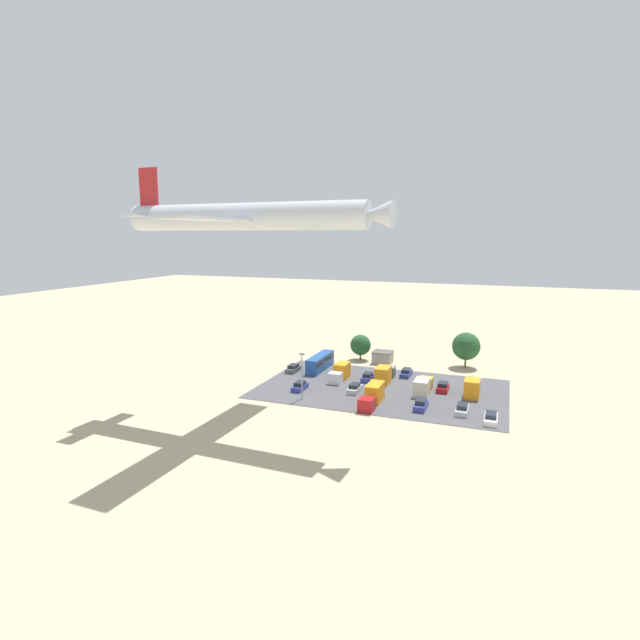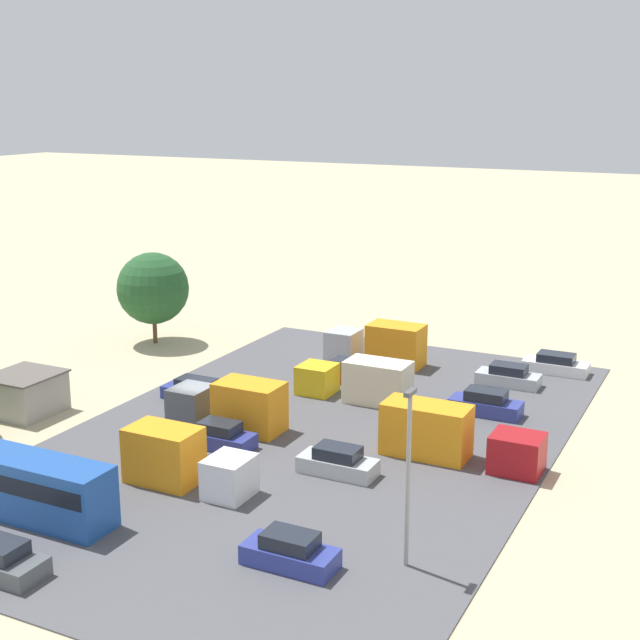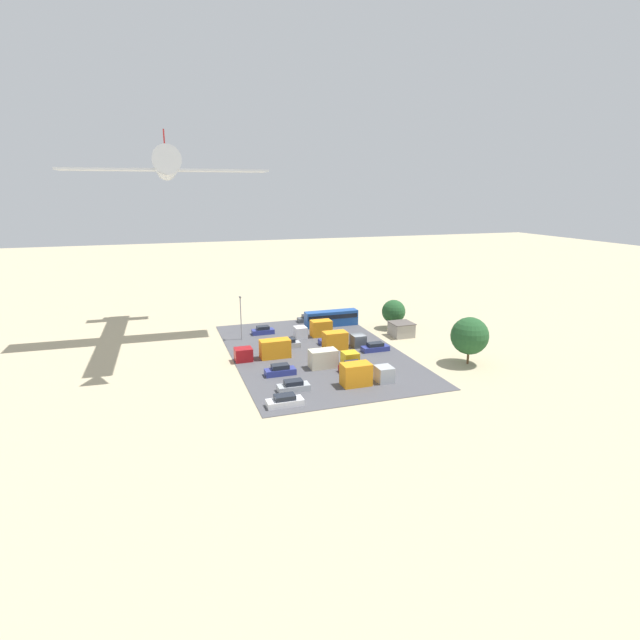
{
  "view_description": "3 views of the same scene",
  "coord_description": "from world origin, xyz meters",
  "px_view_note": "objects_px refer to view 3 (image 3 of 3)",
  "views": [
    {
      "loc": [
        -20.81,
        95.55,
        28.32
      ],
      "look_at": [
        8.14,
        18.97,
        14.26
      ],
      "focal_mm": 28.0,
      "sensor_mm": 36.0,
      "label": 1
    },
    {
      "loc": [
        44.94,
        31.16,
        20.26
      ],
      "look_at": [
        -5.98,
        5.84,
        5.78
      ],
      "focal_mm": 50.0,
      "sensor_mm": 36.0,
      "label": 2
    },
    {
      "loc": [
        -77.29,
        33.29,
        26.86
      ],
      "look_at": [
        3.56,
        6.11,
        4.72
      ],
      "focal_mm": 28.0,
      "sensor_mm": 36.0,
      "label": 3
    }
  ],
  "objects_px": {
    "parked_truck_1": "(331,358)",
    "parked_truck_4": "(315,329)",
    "parked_car_7": "(263,331)",
    "parked_truck_2": "(342,340)",
    "parked_truck_0": "(266,350)",
    "airplane": "(167,166)",
    "parked_car_6": "(293,386)",
    "parked_car_3": "(308,319)",
    "parked_car_4": "(285,401)",
    "bus": "(331,318)",
    "parked_car_2": "(288,344)",
    "parked_car_8": "(375,347)",
    "parked_car_5": "(330,340)",
    "parked_truck_3": "(364,374)",
    "parked_car_1": "(280,370)",
    "shed_building": "(401,329)",
    "parked_car_0": "(353,367)"
  },
  "relations": [
    {
      "from": "bus",
      "to": "parked_car_6",
      "type": "relative_size",
      "value": 2.45
    },
    {
      "from": "parked_car_7",
      "to": "parked_truck_2",
      "type": "relative_size",
      "value": 0.56
    },
    {
      "from": "parked_car_2",
      "to": "parked_truck_4",
      "type": "height_order",
      "value": "parked_truck_4"
    },
    {
      "from": "bus",
      "to": "airplane",
      "type": "xyz_separation_m",
      "value": [
        -0.48,
        30.11,
        29.15
      ]
    },
    {
      "from": "parked_car_1",
      "to": "parked_car_4",
      "type": "bearing_deg",
      "value": 168.85
    },
    {
      "from": "shed_building",
      "to": "parked_car_1",
      "type": "distance_m",
      "value": 29.93
    },
    {
      "from": "parked_truck_0",
      "to": "parked_truck_1",
      "type": "relative_size",
      "value": 1.16
    },
    {
      "from": "parked_car_6",
      "to": "airplane",
      "type": "relative_size",
      "value": 0.11
    },
    {
      "from": "parked_car_3",
      "to": "parked_car_4",
      "type": "xyz_separation_m",
      "value": [
        -39.69,
        15.47,
        -0.02
      ]
    },
    {
      "from": "parked_truck_1",
      "to": "parked_truck_4",
      "type": "relative_size",
      "value": 1.11
    },
    {
      "from": "parked_car_7",
      "to": "parked_truck_4",
      "type": "xyz_separation_m",
      "value": [
        -4.81,
        -9.06,
        0.73
      ]
    },
    {
      "from": "parked_car_6",
      "to": "parked_car_7",
      "type": "distance_m",
      "value": 29.13
    },
    {
      "from": "shed_building",
      "to": "parked_truck_2",
      "type": "xyz_separation_m",
      "value": [
        -3.65,
        13.56,
        0.14
      ]
    },
    {
      "from": "parked_car_2",
      "to": "parked_truck_1",
      "type": "distance_m",
      "value": 12.32
    },
    {
      "from": "parked_car_2",
      "to": "parked_car_0",
      "type": "bearing_deg",
      "value": 22.74
    },
    {
      "from": "parked_truck_1",
      "to": "airplane",
      "type": "distance_m",
      "value": 43.02
    },
    {
      "from": "parked_car_0",
      "to": "parked_car_5",
      "type": "distance_m",
      "value": 14.65
    },
    {
      "from": "parked_car_6",
      "to": "parked_car_8",
      "type": "xyz_separation_m",
      "value": [
        12.52,
        -18.13,
        -0.01
      ]
    },
    {
      "from": "parked_car_4",
      "to": "airplane",
      "type": "xyz_separation_m",
      "value": [
        34.53,
        11.15,
        30.22
      ]
    },
    {
      "from": "bus",
      "to": "parked_truck_4",
      "type": "xyz_separation_m",
      "value": [
        -6.3,
        5.48,
        -0.3
      ]
    },
    {
      "from": "parked_car_7",
      "to": "parked_car_1",
      "type": "bearing_deg",
      "value": 174.27
    },
    {
      "from": "parked_car_6",
      "to": "parked_car_1",
      "type": "bearing_deg",
      "value": -177.93
    },
    {
      "from": "airplane",
      "to": "parked_car_7",
      "type": "bearing_deg",
      "value": 178.16
    },
    {
      "from": "parked_car_0",
      "to": "parked_car_7",
      "type": "relative_size",
      "value": 0.95
    },
    {
      "from": "parked_car_2",
      "to": "parked_car_8",
      "type": "height_order",
      "value": "parked_car_2"
    },
    {
      "from": "parked_truck_2",
      "to": "parked_car_5",
      "type": "bearing_deg",
      "value": -161.84
    },
    {
      "from": "parked_truck_2",
      "to": "shed_building",
      "type": "bearing_deg",
      "value": 105.06
    },
    {
      "from": "parked_truck_0",
      "to": "parked_truck_1",
      "type": "xyz_separation_m",
      "value": [
        -7.05,
        -8.75,
        -0.09
      ]
    },
    {
      "from": "airplane",
      "to": "parked_car_0",
      "type": "bearing_deg",
      "value": 135.06
    },
    {
      "from": "parked_car_5",
      "to": "parked_car_6",
      "type": "distance_m",
      "value": 22.49
    },
    {
      "from": "airplane",
      "to": "parked_car_6",
      "type": "bearing_deg",
      "value": 116.13
    },
    {
      "from": "parked_car_1",
      "to": "parked_car_3",
      "type": "distance_m",
      "value": 31.63
    },
    {
      "from": "parked_car_0",
      "to": "parked_truck_2",
      "type": "height_order",
      "value": "parked_truck_2"
    },
    {
      "from": "parked_car_7",
      "to": "parked_car_8",
      "type": "height_order",
      "value": "parked_car_7"
    },
    {
      "from": "parked_car_3",
      "to": "airplane",
      "type": "height_order",
      "value": "airplane"
    },
    {
      "from": "parked_car_3",
      "to": "parked_car_7",
      "type": "distance_m",
      "value": 12.65
    },
    {
      "from": "parked_car_8",
      "to": "parked_truck_2",
      "type": "height_order",
      "value": "parked_truck_2"
    },
    {
      "from": "shed_building",
      "to": "airplane",
      "type": "distance_m",
      "value": 51.09
    },
    {
      "from": "parked_car_3",
      "to": "airplane",
      "type": "xyz_separation_m",
      "value": [
        -5.16,
        26.62,
        30.2
      ]
    },
    {
      "from": "parked_car_0",
      "to": "parked_car_8",
      "type": "bearing_deg",
      "value": 137.34
    },
    {
      "from": "shed_building",
      "to": "bus",
      "type": "distance_m",
      "value": 15.06
    },
    {
      "from": "parked_car_4",
      "to": "parked_car_6",
      "type": "xyz_separation_m",
      "value": [
        4.45,
        -2.4,
        0.02
      ]
    },
    {
      "from": "parked_car_5",
      "to": "parked_truck_3",
      "type": "bearing_deg",
      "value": -5.69
    },
    {
      "from": "parked_car_2",
      "to": "parked_truck_2",
      "type": "distance_m",
      "value": 9.51
    },
    {
      "from": "parked_truck_0",
      "to": "shed_building",
      "type": "bearing_deg",
      "value": -79.91
    },
    {
      "from": "parked_car_1",
      "to": "parked_car_7",
      "type": "distance_m",
      "value": 22.64
    },
    {
      "from": "parked_car_8",
      "to": "parked_truck_1",
      "type": "height_order",
      "value": "parked_truck_1"
    },
    {
      "from": "parked_car_1",
      "to": "parked_truck_2",
      "type": "bearing_deg",
      "value": -55.31
    },
    {
      "from": "bus",
      "to": "parked_car_7",
      "type": "bearing_deg",
      "value": 95.87
    },
    {
      "from": "parked_truck_0",
      "to": "airplane",
      "type": "height_order",
      "value": "airplane"
    }
  ]
}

